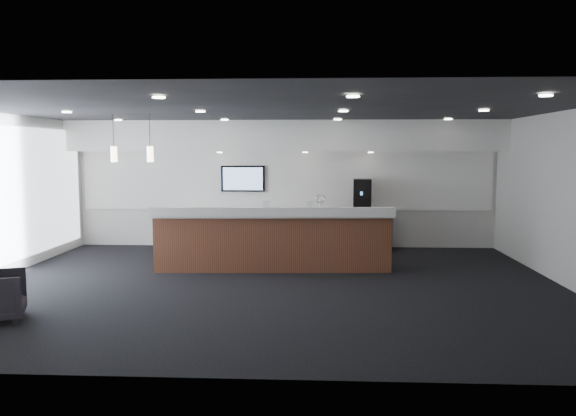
{
  "coord_description": "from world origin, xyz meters",
  "views": [
    {
      "loc": [
        0.76,
        -9.46,
        2.3
      ],
      "look_at": [
        0.21,
        1.3,
        1.21
      ],
      "focal_mm": 35.0,
      "sensor_mm": 36.0,
      "label": 1
    }
  ],
  "objects": [
    {
      "name": "info_sign_left",
      "position": [
        -0.41,
        3.51,
        1.05
      ],
      "size": [
        0.15,
        0.02,
        0.21
      ],
      "primitive_type": "cube",
      "rotation": [
        0.0,
        0.0,
        -0.02
      ],
      "color": "silver",
      "rests_on": "back_credenza"
    },
    {
      "name": "ceiling_can_lights",
      "position": [
        0.0,
        0.0,
        2.97
      ],
      "size": [
        7.0,
        5.0,
        0.02
      ],
      "primitive_type": null,
      "color": "white",
      "rests_on": "ceiling"
    },
    {
      "name": "cup_0",
      "position": [
        1.24,
        3.53,
        0.99
      ],
      "size": [
        0.09,
        0.09,
        0.08
      ],
      "primitive_type": "imported",
      "color": "white",
      "rests_on": "back_credenza"
    },
    {
      "name": "pendant_left",
      "position": [
        -2.4,
        0.8,
        2.25
      ],
      "size": [
        0.12,
        0.12,
        0.3
      ],
      "primitive_type": "cylinder",
      "color": "#FFF1C6",
      "rests_on": "ceiling"
    },
    {
      "name": "cup_5",
      "position": [
        0.54,
        3.53,
        0.99
      ],
      "size": [
        0.1,
        0.1,
        0.08
      ],
      "primitive_type": "imported",
      "rotation": [
        0.0,
        0.0,
        3.23
      ],
      "color": "white",
      "rests_on": "back_credenza"
    },
    {
      "name": "cup_6",
      "position": [
        0.4,
        3.53,
        0.99
      ],
      "size": [
        0.13,
        0.13,
        0.08
      ],
      "primitive_type": "imported",
      "rotation": [
        0.0,
        0.0,
        3.87
      ],
      "color": "white",
      "rests_on": "back_credenza"
    },
    {
      "name": "ground",
      "position": [
        0.0,
        0.0,
        0.0
      ],
      "size": [
        10.0,
        10.0,
        0.0
      ],
      "primitive_type": "plane",
      "color": "black",
      "rests_on": "ground"
    },
    {
      "name": "back_wall",
      "position": [
        0.0,
        4.0,
        1.5
      ],
      "size": [
        10.0,
        0.02,
        3.0
      ],
      "primitive_type": "cube",
      "color": "silver",
      "rests_on": "ground"
    },
    {
      "name": "cup_3",
      "position": [
        0.82,
        3.53,
        0.99
      ],
      "size": [
        0.12,
        0.12,
        0.08
      ],
      "primitive_type": "imported",
      "rotation": [
        0.0,
        0.0,
        1.94
      ],
      "color": "white",
      "rests_on": "back_credenza"
    },
    {
      "name": "info_sign_right",
      "position": [
        0.62,
        3.52,
        1.05
      ],
      "size": [
        0.16,
        0.05,
        0.21
      ],
      "primitive_type": "cube",
      "rotation": [
        0.0,
        0.0,
        -0.2
      ],
      "color": "silver",
      "rests_on": "back_credenza"
    },
    {
      "name": "coffee_machine",
      "position": [
        1.83,
        3.65,
        1.3
      ],
      "size": [
        0.43,
        0.55,
        0.71
      ],
      "rotation": [
        0.0,
        0.0,
        -0.04
      ],
      "color": "black",
      "rests_on": "back_credenza"
    },
    {
      "name": "cup_4",
      "position": [
        0.68,
        3.53,
        0.99
      ],
      "size": [
        0.12,
        0.12,
        0.08
      ],
      "primitive_type": "imported",
      "rotation": [
        0.0,
        0.0,
        2.58
      ],
      "color": "white",
      "rests_on": "back_credenza"
    },
    {
      "name": "soffit_bulkhead",
      "position": [
        0.0,
        3.55,
        2.65
      ],
      "size": [
        10.0,
        0.9,
        0.7
      ],
      "primitive_type": "cube",
      "color": "white",
      "rests_on": "back_wall"
    },
    {
      "name": "pendant_right",
      "position": [
        -3.1,
        0.8,
        2.25
      ],
      "size": [
        0.12,
        0.12,
        0.3
      ],
      "primitive_type": "cylinder",
      "color": "#FFF1C6",
      "rests_on": "ceiling"
    },
    {
      "name": "alcove_panel",
      "position": [
        0.0,
        3.97,
        1.6
      ],
      "size": [
        9.8,
        0.06,
        1.4
      ],
      "primitive_type": "cube",
      "color": "white",
      "rests_on": "back_wall"
    },
    {
      "name": "wall_tv",
      "position": [
        -1.0,
        3.91,
        1.65
      ],
      "size": [
        1.05,
        0.08,
        0.62
      ],
      "color": "black",
      "rests_on": "back_wall"
    },
    {
      "name": "back_credenza",
      "position": [
        -0.0,
        3.64,
        0.48
      ],
      "size": [
        5.06,
        0.66,
        0.95
      ],
      "color": "gray",
      "rests_on": "ground"
    },
    {
      "name": "ceiling",
      "position": [
        0.0,
        0.0,
        3.0
      ],
      "size": [
        10.0,
        8.0,
        0.02
      ],
      "primitive_type": "cube",
      "color": "black",
      "rests_on": "back_wall"
    },
    {
      "name": "right_wall",
      "position": [
        5.0,
        0.0,
        1.5
      ],
      "size": [
        0.02,
        8.0,
        3.0
      ],
      "primitive_type": "cube",
      "color": "silver",
      "rests_on": "ground"
    },
    {
      "name": "cup_2",
      "position": [
        0.96,
        3.53,
        0.99
      ],
      "size": [
        0.11,
        0.11,
        0.08
      ],
      "primitive_type": "imported",
      "rotation": [
        0.0,
        0.0,
        1.29
      ],
      "color": "white",
      "rests_on": "back_credenza"
    },
    {
      "name": "cup_1",
      "position": [
        1.1,
        3.53,
        0.99
      ],
      "size": [
        0.13,
        0.13,
        0.08
      ],
      "primitive_type": "imported",
      "rotation": [
        0.0,
        0.0,
        0.65
      ],
      "color": "white",
      "rests_on": "back_credenza"
    },
    {
      "name": "service_counter",
      "position": [
        -0.08,
        1.27,
        0.58
      ],
      "size": [
        4.63,
        1.02,
        1.49
      ],
      "rotation": [
        0.0,
        0.0,
        0.05
      ],
      "color": "#532C1B",
      "rests_on": "ground"
    }
  ]
}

